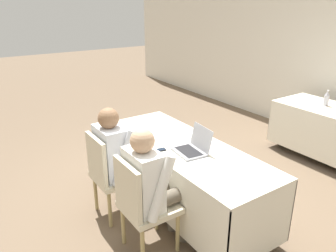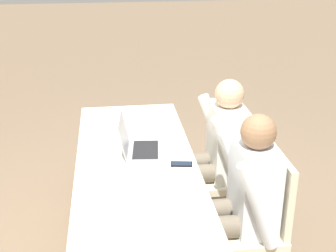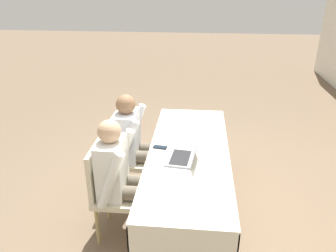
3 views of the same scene
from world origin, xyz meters
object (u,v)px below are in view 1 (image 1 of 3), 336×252
object	(u,v)px
chair_near_left	(110,172)
person_white_shirt	(152,183)
water_bottle	(326,99)
person_checkered_shirt	(118,155)
cell_phone	(159,150)
chair_near_right	(141,203)
laptop	(192,148)

from	to	relation	value
chair_near_left	person_white_shirt	world-z (taller)	person_white_shirt
water_bottle	person_checkered_shirt	world-z (taller)	person_checkered_shirt
cell_phone	chair_near_right	bearing A→B (deg)	-39.54
cell_phone	chair_near_right	distance (m)	0.59
water_bottle	chair_near_right	world-z (taller)	water_bottle
laptop	chair_near_right	bearing A→B (deg)	-70.76
chair_near_left	person_white_shirt	xyz separation A→B (m)	(0.64, 0.10, 0.16)
chair_near_left	water_bottle	bearing A→B (deg)	-96.26
water_bottle	chair_near_left	xyz separation A→B (m)	(-0.34, -3.09, -0.34)
laptop	person_white_shirt	xyz separation A→B (m)	(0.15, -0.55, -0.13)
laptop	water_bottle	bearing A→B (deg)	99.66
chair_near_right	person_white_shirt	world-z (taller)	person_white_shirt
laptop	cell_phone	world-z (taller)	laptop
cell_phone	chair_near_right	world-z (taller)	chair_near_right
laptop	person_checkered_shirt	xyz separation A→B (m)	(-0.49, -0.55, -0.13)
cell_phone	person_white_shirt	world-z (taller)	person_white_shirt
person_checkered_shirt	person_white_shirt	world-z (taller)	same
water_bottle	person_checkered_shirt	xyz separation A→B (m)	(-0.34, -2.99, -0.18)
laptop	cell_phone	xyz separation A→B (m)	(-0.21, -0.25, -0.04)
laptop	person_white_shirt	world-z (taller)	person_white_shirt
chair_near_left	person_checkered_shirt	distance (m)	0.19
laptop	person_white_shirt	distance (m)	0.58
laptop	water_bottle	xyz separation A→B (m)	(-0.15, 2.44, 0.05)
chair_near_right	person_checkered_shirt	bearing A→B (deg)	-9.19
laptop	person_white_shirt	bearing A→B (deg)	-68.43
cell_phone	person_checkered_shirt	size ratio (longest dim) A/B	0.12
person_checkered_shirt	person_white_shirt	xyz separation A→B (m)	(0.64, 0.00, 0.00)
cell_phone	chair_near_left	distance (m)	0.55
water_bottle	person_checkered_shirt	distance (m)	3.02
cell_phone	person_checkered_shirt	world-z (taller)	person_checkered_shirt
water_bottle	person_white_shirt	bearing A→B (deg)	-84.32
water_bottle	person_checkered_shirt	size ratio (longest dim) A/B	0.19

